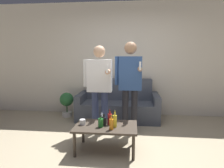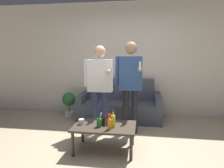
{
  "view_description": "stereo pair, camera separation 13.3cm",
  "coord_description": "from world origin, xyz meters",
  "views": [
    {
      "loc": [
        0.19,
        -2.74,
        1.44
      ],
      "look_at": [
        -0.18,
        0.69,
        0.95
      ],
      "focal_mm": 32.0,
      "sensor_mm": 36.0,
      "label": 1
    },
    {
      "loc": [
        0.32,
        -2.72,
        1.44
      ],
      "look_at": [
        -0.18,
        0.69,
        0.95
      ],
      "focal_mm": 32.0,
      "sensor_mm": 36.0,
      "label": 2
    }
  ],
  "objects": [
    {
      "name": "potted_plant",
      "position": [
        -1.37,
        1.74,
        0.36
      ],
      "size": [
        0.32,
        0.32,
        0.58
      ],
      "color": "silver",
      "rests_on": "ground_plane"
    },
    {
      "name": "wall_back",
      "position": [
        0.0,
        2.14,
        1.35
      ],
      "size": [
        8.0,
        0.06,
        2.7
      ],
      "color": "beige",
      "rests_on": "ground_plane"
    },
    {
      "name": "bottle_green",
      "position": [
        -0.11,
        -0.03,
        0.48
      ],
      "size": [
        0.06,
        0.06,
        0.21
      ],
      "color": "orange",
      "rests_on": "coffee_table"
    },
    {
      "name": "bottle_red",
      "position": [
        -0.07,
        0.08,
        0.49
      ],
      "size": [
        0.06,
        0.06,
        0.25
      ],
      "color": "yellow",
      "rests_on": "coffee_table"
    },
    {
      "name": "person_standing_right",
      "position": [
        0.13,
        0.89,
        1.0
      ],
      "size": [
        0.49,
        0.43,
        1.69
      ],
      "color": "#232328",
      "rests_on": "ground_plane"
    },
    {
      "name": "wine_glass_near",
      "position": [
        -0.3,
        0.33,
        0.5
      ],
      "size": [
        0.08,
        0.08,
        0.15
      ],
      "color": "silver",
      "rests_on": "coffee_table"
    },
    {
      "name": "bottle_yellow",
      "position": [
        -0.15,
        0.18,
        0.49
      ],
      "size": [
        0.07,
        0.07,
        0.23
      ],
      "color": "#B21E1E",
      "rests_on": "coffee_table"
    },
    {
      "name": "bottle_dark",
      "position": [
        -0.24,
        0.14,
        0.46
      ],
      "size": [
        0.07,
        0.07,
        0.17
      ],
      "color": "black",
      "rests_on": "coffee_table"
    },
    {
      "name": "person_standing_left",
      "position": [
        -0.43,
        0.85,
        0.95
      ],
      "size": [
        0.53,
        0.43,
        1.62
      ],
      "color": "navy",
      "rests_on": "ground_plane"
    },
    {
      "name": "coffee_table",
      "position": [
        -0.21,
        0.12,
        0.35
      ],
      "size": [
        0.94,
        0.59,
        0.4
      ],
      "color": "#3D3328",
      "rests_on": "ground_plane"
    },
    {
      "name": "couch",
      "position": [
        -0.14,
        1.73,
        0.31
      ],
      "size": [
        1.82,
        0.82,
        0.89
      ],
      "color": "#474C56",
      "rests_on": "ground_plane"
    },
    {
      "name": "ground_plane",
      "position": [
        0.0,
        0.0,
        0.0
      ],
      "size": [
        16.0,
        16.0,
        0.0
      ],
      "primitive_type": "plane",
      "color": "tan"
    },
    {
      "name": "bottle_orange",
      "position": [
        -0.28,
        0.06,
        0.46
      ],
      "size": [
        0.08,
        0.08,
        0.17
      ],
      "color": "#23752D",
      "rests_on": "coffee_table"
    },
    {
      "name": "cup_on_table",
      "position": [
        -0.57,
        0.13,
        0.44
      ],
      "size": [
        0.09,
        0.09,
        0.08
      ],
      "color": "white",
      "rests_on": "coffee_table"
    }
  ]
}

